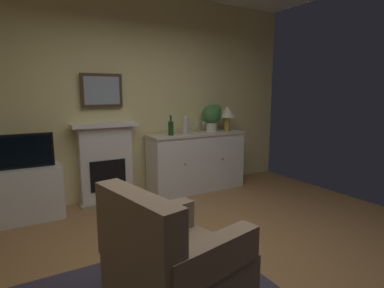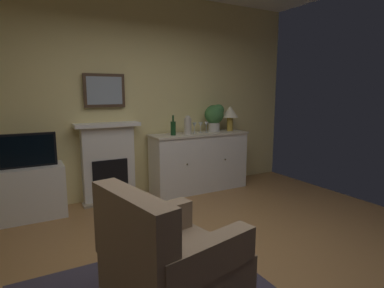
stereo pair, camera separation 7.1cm
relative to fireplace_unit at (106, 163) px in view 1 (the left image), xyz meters
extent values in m
cube|color=#9E7042|center=(0.38, -2.15, -0.60)|extent=(5.51, 4.62, 0.10)
cube|color=#EAD68C|center=(0.38, 0.13, 0.91)|extent=(5.51, 0.06, 2.91)
cube|color=white|center=(0.00, 0.01, -0.02)|extent=(0.70, 0.18, 1.05)
cube|color=tan|center=(0.00, -0.09, -0.53)|extent=(0.77, 0.20, 0.03)
cube|color=black|center=(0.00, -0.09, -0.16)|extent=(0.48, 0.02, 0.42)
cube|color=white|center=(0.00, -0.02, 0.53)|extent=(0.87, 0.27, 0.05)
cube|color=#473323|center=(0.00, 0.05, 0.98)|extent=(0.55, 0.03, 0.45)
cube|color=#8C99A8|center=(0.00, 0.03, 0.98)|extent=(0.47, 0.01, 0.37)
cube|color=white|center=(1.35, -0.18, -0.12)|extent=(1.50, 0.45, 0.86)
cube|color=beige|center=(1.35, -0.18, 0.33)|extent=(1.53, 0.48, 0.03)
sphere|color=brown|center=(1.02, -0.41, -0.06)|extent=(0.02, 0.02, 0.02)
sphere|color=brown|center=(1.68, -0.41, -0.06)|extent=(0.02, 0.02, 0.02)
cylinder|color=#B79338|center=(1.92, -0.18, 0.46)|extent=(0.10, 0.10, 0.22)
cone|color=#EFE5C6|center=(1.92, -0.18, 0.66)|extent=(0.26, 0.26, 0.18)
cylinder|color=#193F1E|center=(0.90, -0.20, 0.45)|extent=(0.08, 0.08, 0.20)
cylinder|color=#193F1E|center=(0.90, -0.20, 0.59)|extent=(0.03, 0.03, 0.09)
cylinder|color=silver|center=(1.28, -0.16, 0.35)|extent=(0.06, 0.06, 0.00)
cylinder|color=silver|center=(1.28, -0.16, 0.40)|extent=(0.01, 0.01, 0.09)
cone|color=silver|center=(1.28, -0.16, 0.48)|extent=(0.07, 0.07, 0.07)
cylinder|color=silver|center=(1.39, -0.16, 0.35)|extent=(0.06, 0.06, 0.00)
cylinder|color=silver|center=(1.39, -0.16, 0.40)|extent=(0.01, 0.01, 0.09)
cone|color=silver|center=(1.39, -0.16, 0.48)|extent=(0.07, 0.07, 0.07)
cylinder|color=silver|center=(1.50, -0.15, 0.35)|extent=(0.06, 0.06, 0.00)
cylinder|color=silver|center=(1.50, -0.15, 0.40)|extent=(0.01, 0.01, 0.09)
cone|color=silver|center=(1.50, -0.15, 0.48)|extent=(0.07, 0.07, 0.07)
cylinder|color=beige|center=(1.13, -0.23, 0.47)|extent=(0.11, 0.11, 0.24)
sphere|color=beige|center=(1.13, -0.23, 0.59)|extent=(0.08, 0.08, 0.08)
cube|color=white|center=(-0.98, -0.16, -0.23)|extent=(0.75, 0.42, 0.64)
cube|color=black|center=(-0.98, -0.18, 0.29)|extent=(0.62, 0.06, 0.40)
cube|color=black|center=(-0.98, -0.22, 0.29)|extent=(0.57, 0.01, 0.35)
cylinder|color=beige|center=(1.65, -0.13, 0.42)|extent=(0.18, 0.18, 0.14)
sphere|color=#3D753D|center=(1.65, -0.13, 0.62)|extent=(0.30, 0.30, 0.30)
sphere|color=#3D753D|center=(1.71, -0.16, 0.69)|extent=(0.18, 0.18, 0.18)
cube|color=#8C7259|center=(-0.15, -2.46, -0.29)|extent=(0.94, 0.91, 0.32)
cube|color=#8C7259|center=(-0.47, -2.52, 0.12)|extent=(0.31, 0.78, 0.50)
cube|color=#8C7259|center=(-0.08, -2.77, -0.02)|extent=(0.73, 0.28, 0.22)
cube|color=#8C7259|center=(-0.21, -2.14, -0.02)|extent=(0.73, 0.28, 0.22)
cylinder|color=#473323|center=(0.12, -2.07, -0.50)|extent=(0.05, 0.05, 0.10)
camera|label=1|loc=(-1.05, -4.19, 0.96)|focal=28.88mm
camera|label=2|loc=(-0.99, -4.22, 0.96)|focal=28.88mm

